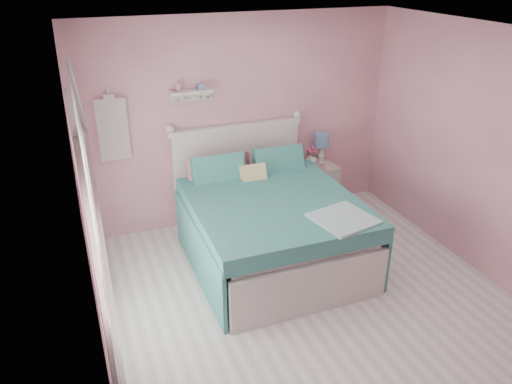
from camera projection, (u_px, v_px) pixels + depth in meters
floor at (319, 313)px, 4.90m from camera, size 4.50×4.50×0.00m
room_shell at (329, 164)px, 4.22m from camera, size 4.50×4.50×4.50m
bed at (268, 224)px, 5.65m from camera, size 1.76×2.22×1.29m
nightstand at (317, 187)px, 6.77m from camera, size 0.46×0.45×0.66m
table_lamp at (322, 142)px, 6.61m from camera, size 0.20×0.20×0.40m
vase at (312, 159)px, 6.62m from camera, size 0.20×0.20×0.16m
teacup at (321, 167)px, 6.46m from camera, size 0.11×0.11×0.07m
roses at (312, 150)px, 6.56m from camera, size 0.14×0.11×0.12m
wall_shelf at (191, 93)px, 5.79m from camera, size 0.50×0.15×0.25m
hanging_dress at (113, 130)px, 5.62m from camera, size 0.34×0.03×0.72m
french_door at (92, 237)px, 4.13m from camera, size 0.04×1.32×2.16m
curtain_near at (106, 273)px, 3.47m from camera, size 0.04×0.40×2.32m
curtain_far at (89, 189)px, 4.73m from camera, size 0.04×0.40×2.32m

